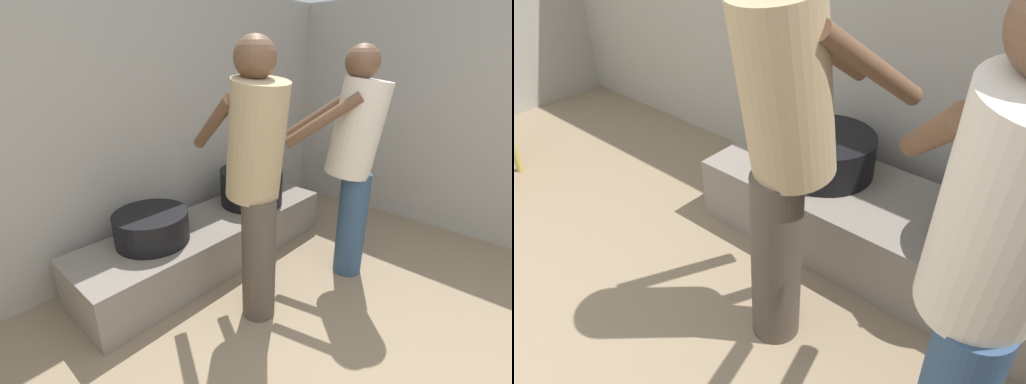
% 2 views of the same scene
% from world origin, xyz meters
% --- Properties ---
extents(block_enclosure_rear, '(5.25, 0.20, 1.99)m').
position_xyz_m(block_enclosure_rear, '(0.00, 2.56, 0.99)').
color(block_enclosure_rear, '#9E998E').
rests_on(block_enclosure_rear, ground_plane).
extents(hearth_ledge, '(2.03, 0.60, 0.35)m').
position_xyz_m(hearth_ledge, '(0.64, 2.04, 0.17)').
color(hearth_ledge, slate).
rests_on(hearth_ledge, ground_plane).
extents(cooking_pot_main, '(0.51, 0.51, 0.74)m').
position_xyz_m(cooking_pot_main, '(1.09, 2.03, 0.49)').
color(cooking_pot_main, black).
rests_on(cooking_pot_main, hearth_ledge).
extents(cooking_pot_secondary, '(0.48, 0.48, 0.21)m').
position_xyz_m(cooking_pot_secondary, '(0.18, 2.08, 0.45)').
color(cooking_pot_secondary, black).
rests_on(cooking_pot_secondary, hearth_ledge).
extents(cook_in_tan_shirt, '(0.49, 0.73, 1.60)m').
position_xyz_m(cook_in_tan_shirt, '(0.45, 1.39, 0.92)').
color(cook_in_tan_shirt, '#4C4238').
rests_on(cook_in_tan_shirt, ground_plane).
extents(cook_in_cream_shirt, '(0.63, 0.72, 1.57)m').
position_xyz_m(cook_in_cream_shirt, '(1.21, 1.21, 0.90)').
color(cook_in_cream_shirt, navy).
rests_on(cook_in_cream_shirt, ground_plane).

